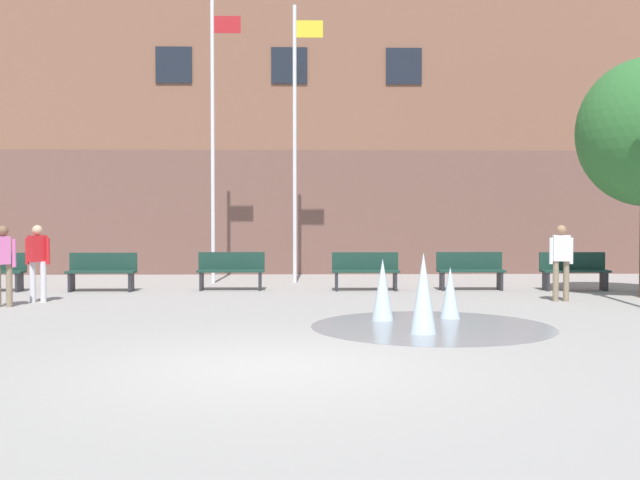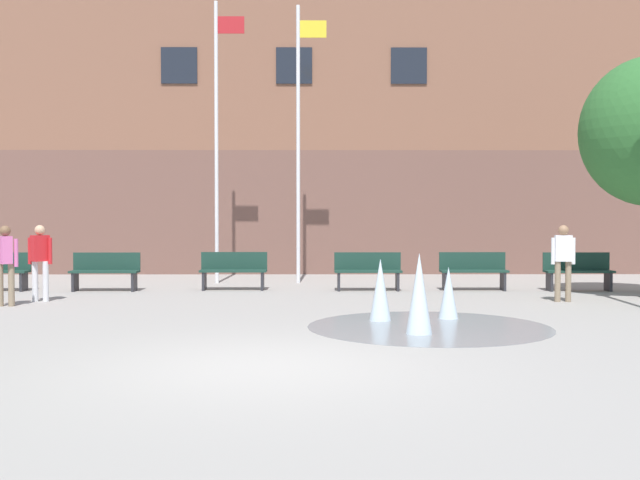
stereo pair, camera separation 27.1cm
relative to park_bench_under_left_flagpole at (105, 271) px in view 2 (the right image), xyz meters
The scene contains 13 objects.
ground_plane 10.07m from the park_bench_under_left_flagpole, 64.35° to the right, with size 100.00×100.00×0.00m, color gray.
library_building 9.99m from the park_bench_under_left_flagpole, 61.97° to the left, with size 36.00×6.05×8.47m.
splash_fountain 8.79m from the park_bench_under_left_flagpole, 41.05° to the right, with size 3.89×3.89×1.22m.
park_bench_under_left_flagpole is the anchor object (origin of this frame).
park_bench_center 3.04m from the park_bench_under_left_flagpole, ahead, with size 1.60×0.44×0.91m.
park_bench_under_right_flagpole 6.25m from the park_bench_under_left_flagpole, ahead, with size 1.60×0.44×0.91m.
park_bench_near_trashcan 8.79m from the park_bench_under_left_flagpole, ahead, with size 1.60×0.44×0.91m.
park_bench_far_right 11.26m from the park_bench_under_left_flagpole, ahead, with size 1.60×0.44×0.91m.
adult_near_bench 2.41m from the park_bench_under_left_flagpole, 107.64° to the right, with size 0.50×0.38×1.59m.
adult_watching 3.29m from the park_bench_under_left_flagpole, 109.60° to the right, with size 0.50×0.39×1.59m.
teen_by_trashcan 10.41m from the park_bench_under_left_flagpole, 13.13° to the right, with size 0.50×0.25×1.59m.
flagpole_left 4.76m from the park_bench_under_left_flagpole, 41.90° to the left, with size 0.80×0.10×7.46m.
flagpole_right 6.12m from the park_bench_under_left_flagpole, 25.22° to the left, with size 0.80×0.10×7.36m.
Camera 2 is at (0.64, -8.71, 1.75)m, focal length 42.00 mm.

